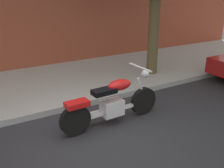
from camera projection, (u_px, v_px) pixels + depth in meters
ground_plane at (97, 139)px, 4.88m from camera, size 60.00×60.00×0.00m
sidewalk at (47, 85)px, 7.31m from camera, size 18.79×3.39×0.14m
motorcycle at (112, 103)px, 5.28m from camera, size 2.23×0.70×1.10m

